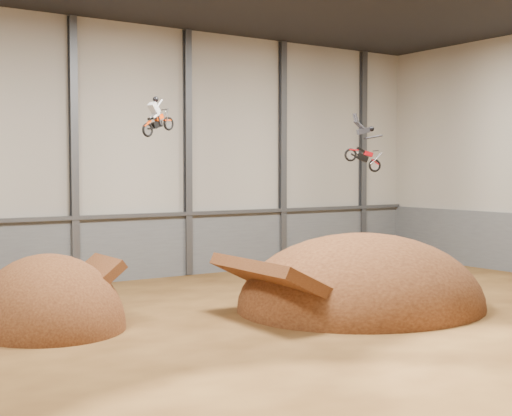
# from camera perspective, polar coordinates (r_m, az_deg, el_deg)

# --- Properties ---
(floor) EXTENTS (40.00, 40.00, 0.00)m
(floor) POSITION_cam_1_polar(r_m,az_deg,el_deg) (27.21, 3.29, -9.74)
(floor) COLOR #482C13
(floor) RESTS_ON ground
(back_wall) EXTENTS (40.00, 0.10, 14.00)m
(back_wall) POSITION_cam_1_polar(r_m,az_deg,el_deg) (39.57, -9.89, 4.41)
(back_wall) COLOR #AFA89B
(back_wall) RESTS_ON ground
(lower_band_back) EXTENTS (39.80, 0.18, 3.50)m
(lower_band_back) POSITION_cam_1_polar(r_m,az_deg,el_deg) (39.70, -9.77, -3.19)
(lower_band_back) COLOR slate
(lower_band_back) RESTS_ON ground
(steel_rail) EXTENTS (39.80, 0.35, 0.20)m
(steel_rail) POSITION_cam_1_polar(r_m,az_deg,el_deg) (39.41, -9.70, -0.61)
(steel_rail) COLOR #47494F
(steel_rail) RESTS_ON lower_band_back
(steel_column_2) EXTENTS (0.40, 0.36, 13.90)m
(steel_column_2) POSITION_cam_1_polar(r_m,az_deg,el_deg) (38.16, -14.37, 4.41)
(steel_column_2) COLOR #47494F
(steel_column_2) RESTS_ON ground
(steel_column_3) EXTENTS (0.40, 0.36, 13.90)m
(steel_column_3) POSITION_cam_1_polar(r_m,az_deg,el_deg) (40.86, -5.49, 4.39)
(steel_column_3) COLOR #47494F
(steel_column_3) RESTS_ON ground
(steel_column_4) EXTENTS (0.40, 0.36, 13.90)m
(steel_column_4) POSITION_cam_1_polar(r_m,az_deg,el_deg) (44.40, 2.14, 4.29)
(steel_column_4) COLOR #47494F
(steel_column_4) RESTS_ON ground
(steel_column_5) EXTENTS (0.40, 0.36, 13.90)m
(steel_column_5) POSITION_cam_1_polar(r_m,az_deg,el_deg) (48.60, 8.54, 4.15)
(steel_column_5) COLOR #47494F
(steel_column_5) RESTS_ON ground
(takeoff_ramp) EXTENTS (5.69, 6.56, 5.69)m
(takeoff_ramp) POSITION_cam_1_polar(r_m,az_deg,el_deg) (28.62, -16.25, -9.22)
(takeoff_ramp) COLOR #402010
(takeoff_ramp) RESTS_ON ground
(landing_ramp) EXTENTS (11.33, 10.02, 6.54)m
(landing_ramp) POSITION_cam_1_polar(r_m,az_deg,el_deg) (31.91, 8.43, -7.87)
(landing_ramp) COLOR #402010
(landing_ramp) RESTS_ON ground
(fmx_rider_a) EXTENTS (2.31, 1.40, 2.08)m
(fmx_rider_a) POSITION_cam_1_polar(r_m,az_deg,el_deg) (30.27, -7.74, 7.50)
(fmx_rider_a) COLOR #F23B04
(fmx_rider_b) EXTENTS (3.07, 1.66, 2.83)m
(fmx_rider_b) POSITION_cam_1_polar(r_m,az_deg,el_deg) (32.07, 8.36, 5.18)
(fmx_rider_b) COLOR #B40A12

